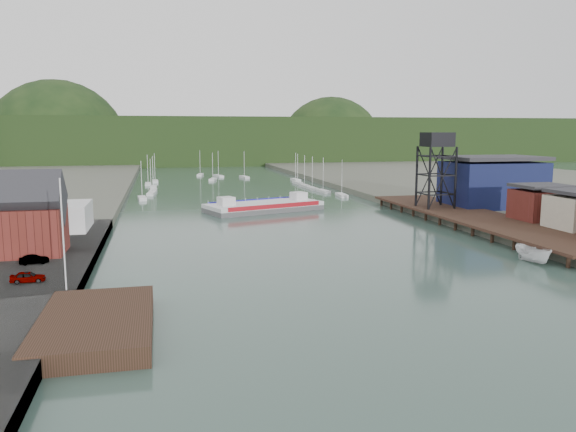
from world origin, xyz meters
name	(u,v)px	position (x,y,z in m)	size (l,w,h in m)	color
ground	(391,311)	(0.00, 0.00, 0.00)	(600.00, 600.00, 0.00)	#2F4943
west_quay	(19,277)	(-40.00, 20.00, 0.80)	(16.00, 80.00, 1.60)	slate
west_stage	(96,324)	(-29.00, 0.00, 0.90)	(10.00, 18.00, 1.80)	black
east_pier	(476,217)	(37.00, 45.00, 1.90)	(14.00, 70.00, 2.45)	black
harbor_building	(17,222)	(-42.00, 30.00, 6.09)	(12.20, 8.20, 8.90)	#5A1F19
white_shed	(34,217)	(-44.00, 50.00, 3.85)	(18.00, 12.00, 4.50)	silver
flagpole	(63,235)	(-33.00, 10.00, 7.60)	(0.16, 0.16, 12.00)	silver
lift_tower	(437,144)	(35.00, 58.00, 15.65)	(6.50, 6.50, 16.00)	black
blue_shed	(492,182)	(50.00, 60.00, 7.06)	(20.50, 14.50, 11.30)	#0B1634
marina_sailboats	(228,185)	(0.08, 138.46, 0.35)	(57.71, 92.65, 0.90)	silver
distant_hills	(189,144)	(-3.98, 301.35, 10.38)	(500.00, 120.00, 80.00)	black
chain_ferry	(264,206)	(0.68, 75.54, 1.11)	(28.79, 18.72, 3.86)	#555558
motorboat	(533,254)	(28.06, 15.46, 1.25)	(2.43, 6.46, 2.49)	silver
car_west_a	(28,277)	(-37.67, 14.22, 2.23)	(1.49, 3.71, 1.26)	#999999
car_west_b	(34,260)	(-38.84, 23.51, 2.18)	(1.23, 3.54, 1.17)	#999999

